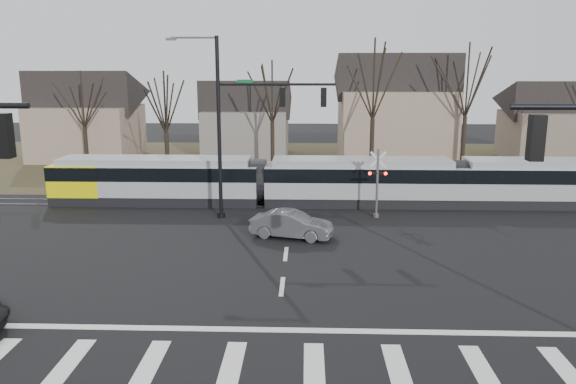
{
  "coord_description": "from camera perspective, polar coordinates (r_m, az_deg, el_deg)",
  "views": [
    {
      "loc": [
        0.94,
        -18.88,
        8.43
      ],
      "look_at": [
        0.0,
        9.0,
        2.3
      ],
      "focal_mm": 35.0,
      "sensor_mm": 36.0,
      "label": 1
    }
  ],
  "objects": [
    {
      "name": "house_b",
      "position": [
        55.38,
        -4.27,
        7.74
      ],
      "size": [
        8.64,
        7.56,
        7.65
      ],
      "color": "slate",
      "rests_on": "ground"
    },
    {
      "name": "house_a",
      "position": [
        57.01,
        -19.81,
        7.68
      ],
      "size": [
        9.72,
        8.64,
        8.6
      ],
      "color": "gray",
      "rests_on": "ground"
    },
    {
      "name": "signal_pole_far",
      "position": [
        31.68,
        -4.18,
        7.42
      ],
      "size": [
        9.28,
        0.44,
        10.2
      ],
      "color": "black",
      "rests_on": "ground"
    },
    {
      "name": "house_c",
      "position": [
        52.6,
        10.87,
        8.69
      ],
      "size": [
        10.8,
        8.64,
        10.1
      ],
      "color": "gray",
      "rests_on": "ground"
    },
    {
      "name": "rail_crossing_signal",
      "position": [
        32.6,
        9.05,
        0.66
      ],
      "size": [
        1.08,
        0.36,
        4.0
      ],
      "color": "#59595B",
      "rests_on": "ground"
    },
    {
      "name": "tree_row",
      "position": [
        45.02,
        3.31,
        8.01
      ],
      "size": [
        59.2,
        7.2,
        10.0
      ],
      "color": "black",
      "rests_on": "ground"
    },
    {
      "name": "crosswalk",
      "position": [
        17.13,
        -1.53,
        -17.08
      ],
      "size": [
        27.0,
        2.6,
        0.01
      ],
      "color": "silver",
      "rests_on": "ground"
    },
    {
      "name": "sedan",
      "position": [
        28.59,
        0.36,
        -3.33
      ],
      "size": [
        3.47,
        4.86,
        1.37
      ],
      "primitive_type": "imported",
      "rotation": [
        0.0,
        0.0,
        1.32
      ],
      "color": "#494B50",
      "rests_on": "ground"
    },
    {
      "name": "grass_verge",
      "position": [
        51.58,
        0.86,
        2.99
      ],
      "size": [
        140.0,
        28.0,
        0.01
      ],
      "primitive_type": "cube",
      "color": "#38331E",
      "rests_on": "ground"
    },
    {
      "name": "lane_dashes",
      "position": [
        35.9,
        0.38,
        -1.18
      ],
      "size": [
        0.18,
        30.0,
        0.01
      ],
      "color": "silver",
      "rests_on": "ground"
    },
    {
      "name": "house_d",
      "position": [
        58.78,
        25.22,
        6.88
      ],
      "size": [
        8.64,
        7.56,
        7.65
      ],
      "color": "#6A5C4E",
      "rests_on": "ground"
    },
    {
      "name": "rail_pair",
      "position": [
        35.7,
        0.37,
        -1.22
      ],
      "size": [
        90.0,
        1.52,
        0.06
      ],
      "color": "#59595E",
      "rests_on": "ground"
    },
    {
      "name": "ground",
      "position": [
        20.7,
        -0.86,
        -11.64
      ],
      "size": [
        140.0,
        140.0,
        0.0
      ],
      "primitive_type": "plane",
      "color": "black"
    },
    {
      "name": "tram",
      "position": [
        35.69,
        7.15,
        1.26
      ],
      "size": [
        38.69,
        2.87,
        2.93
      ],
      "color": "gray",
      "rests_on": "ground"
    },
    {
      "name": "stop_line",
      "position": [
        19.07,
        -1.13,
        -13.83
      ],
      "size": [
        28.0,
        0.35,
        0.01
      ],
      "primitive_type": "cube",
      "color": "silver",
      "rests_on": "ground"
    }
  ]
}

